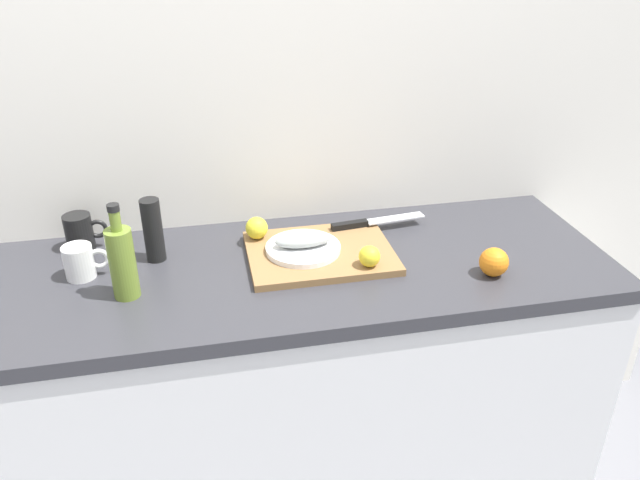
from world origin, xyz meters
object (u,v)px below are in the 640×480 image
(lemon_0, at_px, (369,256))
(white_plate, at_px, (303,248))
(pepper_mill, at_px, (153,230))
(cutting_board, at_px, (320,253))
(olive_oil_bottle, at_px, (122,261))
(coffee_mug_0, at_px, (80,262))
(coffee_mug_1, at_px, (80,232))
(fish_fillet, at_px, (303,240))
(chef_knife, at_px, (367,223))

(lemon_0, bearing_deg, white_plate, 143.09)
(pepper_mill, bearing_deg, lemon_0, -18.79)
(cutting_board, xyz_separation_m, olive_oil_bottle, (-0.51, -0.10, 0.09))
(coffee_mug_0, xyz_separation_m, coffee_mug_1, (-0.02, 0.16, 0.01))
(coffee_mug_0, bearing_deg, olive_oil_bottle, -44.08)
(lemon_0, distance_m, coffee_mug_0, 0.74)
(coffee_mug_1, bearing_deg, white_plate, -16.36)
(fish_fillet, bearing_deg, chef_knife, 28.48)
(white_plate, xyz_separation_m, coffee_mug_1, (-0.60, 0.18, 0.02))
(fish_fillet, xyz_separation_m, lemon_0, (0.15, -0.12, -0.00))
(lemon_0, height_order, coffee_mug_0, coffee_mug_0)
(chef_knife, distance_m, olive_oil_bottle, 0.71)
(chef_knife, bearing_deg, fish_fillet, -157.93)
(pepper_mill, bearing_deg, olive_oil_bottle, -111.00)
(cutting_board, height_order, coffee_mug_1, coffee_mug_1)
(olive_oil_bottle, xyz_separation_m, pepper_mill, (0.07, 0.17, -0.01))
(fish_fillet, distance_m, lemon_0, 0.19)
(white_plate, relative_size, chef_knife, 0.70)
(chef_knife, relative_size, pepper_mill, 1.65)
(white_plate, height_order, olive_oil_bottle, olive_oil_bottle)
(lemon_0, bearing_deg, chef_knife, 76.07)
(fish_fillet, height_order, coffee_mug_1, coffee_mug_1)
(olive_oil_bottle, height_order, coffee_mug_0, olive_oil_bottle)
(lemon_0, bearing_deg, pepper_mill, 161.21)
(cutting_board, bearing_deg, olive_oil_bottle, -169.13)
(white_plate, bearing_deg, chef_knife, 28.48)
(white_plate, height_order, chef_knife, chef_knife)
(white_plate, relative_size, olive_oil_bottle, 0.83)
(cutting_board, xyz_separation_m, coffee_mug_1, (-0.64, 0.18, 0.04))
(white_plate, relative_size, pepper_mill, 1.16)
(coffee_mug_1, bearing_deg, chef_knife, -4.31)
(chef_knife, xyz_separation_m, pepper_mill, (-0.60, -0.04, 0.06))
(cutting_board, xyz_separation_m, coffee_mug_0, (-0.62, 0.02, 0.03))
(cutting_board, relative_size, white_plate, 1.93)
(coffee_mug_0, xyz_separation_m, pepper_mill, (0.18, 0.06, 0.04))
(fish_fillet, xyz_separation_m, olive_oil_bottle, (-0.46, -0.10, 0.04))
(olive_oil_bottle, xyz_separation_m, coffee_mug_1, (-0.14, 0.28, -0.05))
(olive_oil_bottle, bearing_deg, pepper_mill, 69.00)
(chef_knife, xyz_separation_m, lemon_0, (-0.06, -0.23, 0.02))
(fish_fillet, bearing_deg, white_plate, 90.00)
(fish_fillet, bearing_deg, lemon_0, -36.91)
(cutting_board, relative_size, chef_knife, 1.35)
(chef_knife, distance_m, coffee_mug_1, 0.81)
(olive_oil_bottle, bearing_deg, chef_knife, 17.84)
(cutting_board, bearing_deg, lemon_0, -45.98)
(cutting_board, bearing_deg, coffee_mug_1, 164.41)
(chef_knife, height_order, coffee_mug_1, coffee_mug_1)
(lemon_0, height_order, pepper_mill, pepper_mill)
(coffee_mug_1, bearing_deg, cutting_board, -15.59)
(fish_fillet, bearing_deg, cutting_board, -5.10)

